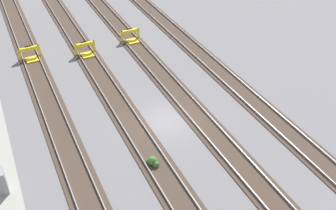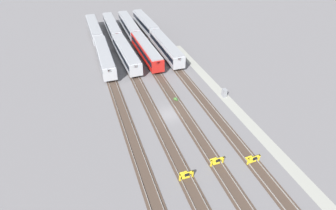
{
  "view_description": "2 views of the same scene",
  "coord_description": "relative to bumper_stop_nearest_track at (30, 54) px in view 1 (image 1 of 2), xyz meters",
  "views": [
    {
      "loc": [
        20.85,
        -9.83,
        18.44
      ],
      "look_at": [
        0.36,
        0.0,
        1.8
      ],
      "focal_mm": 42.0,
      "sensor_mm": 36.0,
      "label": 1
    },
    {
      "loc": [
        -33.82,
        12.18,
        28.21
      ],
      "look_at": [
        0.36,
        0.0,
        1.8
      ],
      "focal_mm": 28.0,
      "sensor_mm": 36.0,
      "label": 2
    }
  ],
  "objects": [
    {
      "name": "ground_plane",
      "position": [
        14.07,
        7.43,
        -0.51
      ],
      "size": [
        400.0,
        400.0,
        0.0
      ],
      "primitive_type": "plane",
      "color": "slate"
    },
    {
      "name": "service_walkway",
      "position": [
        14.07,
        -4.47,
        -0.51
      ],
      "size": [
        54.0,
        2.0,
        0.01
      ],
      "primitive_type": "cube",
      "color": "#9E9E93",
      "rests_on": "ground"
    },
    {
      "name": "rail_track_nearest",
      "position": [
        14.07,
        -0.01,
        -0.47
      ],
      "size": [
        90.0,
        2.24,
        0.21
      ],
      "color": "#47382D",
      "rests_on": "ground"
    },
    {
      "name": "rail_track_near_inner",
      "position": [
        14.07,
        4.95,
        -0.47
      ],
      "size": [
        90.0,
        2.24,
        0.21
      ],
      "color": "#47382D",
      "rests_on": "ground"
    },
    {
      "name": "rail_track_middle",
      "position": [
        14.07,
        9.91,
        -0.47
      ],
      "size": [
        90.0,
        2.24,
        0.21
      ],
      "color": "#47382D",
      "rests_on": "ground"
    },
    {
      "name": "rail_track_far_inner",
      "position": [
        14.07,
        14.87,
        -0.47
      ],
      "size": [
        90.0,
        2.24,
        0.21
      ],
      "color": "#47382D",
      "rests_on": "ground"
    },
    {
      "name": "bumper_stop_nearest_track",
      "position": [
        0.0,
        0.0,
        0.0
      ],
      "size": [
        1.37,
        2.01,
        1.22
      ],
      "color": "yellow",
      "rests_on": "ground"
    },
    {
      "name": "bumper_stop_near_inner_track",
      "position": [
        1.39,
        4.95,
        0.0
      ],
      "size": [
        1.35,
        2.0,
        1.22
      ],
      "color": "yellow",
      "rests_on": "ground"
    },
    {
      "name": "bumper_stop_middle_track",
      "position": [
        0.58,
        9.91,
        0.0
      ],
      "size": [
        1.34,
        2.0,
        1.22
      ],
      "color": "yellow",
      "rests_on": "ground"
    },
    {
      "name": "electrical_cabinet",
      "position": [
        15.84,
        -4.46,
        0.29
      ],
      "size": [
        0.9,
        0.73,
        1.6
      ],
      "color": "gray",
      "rests_on": "ground"
    },
    {
      "name": "weed_clump",
      "position": [
        17.75,
        4.72,
        -0.27
      ],
      "size": [
        0.92,
        0.7,
        0.64
      ],
      "color": "#427033",
      "rests_on": "ground"
    }
  ]
}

